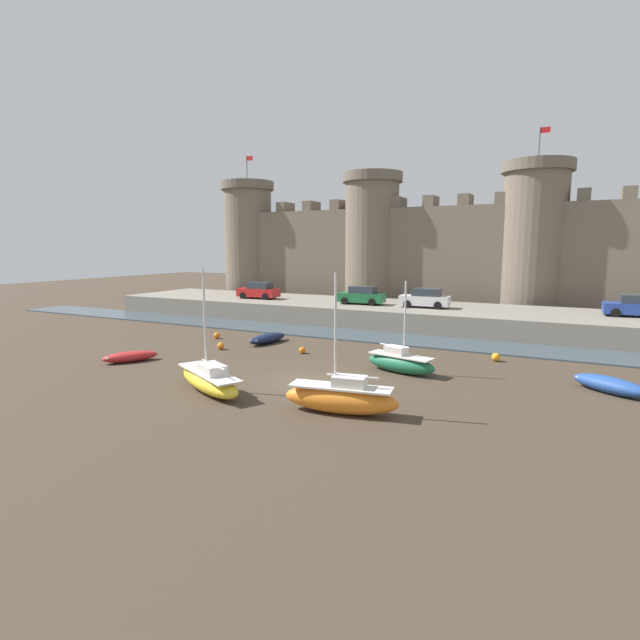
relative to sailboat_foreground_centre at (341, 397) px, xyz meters
The scene contains 18 objects.
ground_plane 5.09m from the sailboat_foreground_centre, 136.15° to the left, with size 160.00×160.00×0.00m, color #423528.
water_channel 17.14m from the sailboat_foreground_centre, 102.26° to the left, with size 80.00×4.50×0.10m, color #3D4C56.
quay_road 24.26m from the sailboat_foreground_centre, 98.62° to the left, with size 60.56×10.00×1.67m, color gray.
castle 33.88m from the sailboat_foreground_centre, 96.26° to the left, with size 54.94×6.39×17.50m.
sailboat_foreground_centre is the anchor object (origin of this frame).
sailboat_foreground_left 7.49m from the sailboat_foreground_centre, 89.47° to the left, with size 4.26×2.09×5.00m.
rowboat_foreground_right 15.28m from the sailboat_foreground_centre, 169.97° to the left, with size 2.51×3.21×0.62m.
rowboat_near_channel_left 15.66m from the sailboat_foreground_centre, 134.24° to the left, with size 1.55×3.74×0.68m.
rowboat_midflat_centre 13.02m from the sailboat_foreground_centre, 39.79° to the left, with size 3.60×2.91×0.78m.
sailboat_near_channel_right 6.82m from the sailboat_foreground_centre, behind, with size 5.54×3.76×5.78m.
mooring_buoy_off_centre 14.80m from the sailboat_foreground_centre, 147.54° to the left, with size 0.48×0.48×0.48m, color orange.
mooring_buoy_near_channel 13.43m from the sailboat_foreground_centre, 71.29° to the left, with size 0.50×0.50×0.50m, color orange.
mooring_buoy_near_shore 18.75m from the sailboat_foreground_centre, 144.30° to the left, with size 0.47×0.47×0.47m, color orange.
mooring_buoy_mid_mud 11.71m from the sailboat_foreground_centre, 127.08° to the left, with size 0.43×0.43×0.43m, color orange.
car_quay_centre_east 23.53m from the sailboat_foreground_centre, 97.25° to the left, with size 4.19×2.06×1.62m.
car_quay_west 24.77m from the sailboat_foreground_centre, 110.55° to the left, with size 4.19×2.06×1.62m.
car_quay_centre_west 27.82m from the sailboat_foreground_centre, 63.79° to the left, with size 4.19×2.06×1.62m.
car_quay_east 30.24m from the sailboat_foreground_centre, 130.47° to the left, with size 4.19×2.06×1.62m.
Camera 1 is at (11.88, -21.47, 6.83)m, focal length 28.00 mm.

